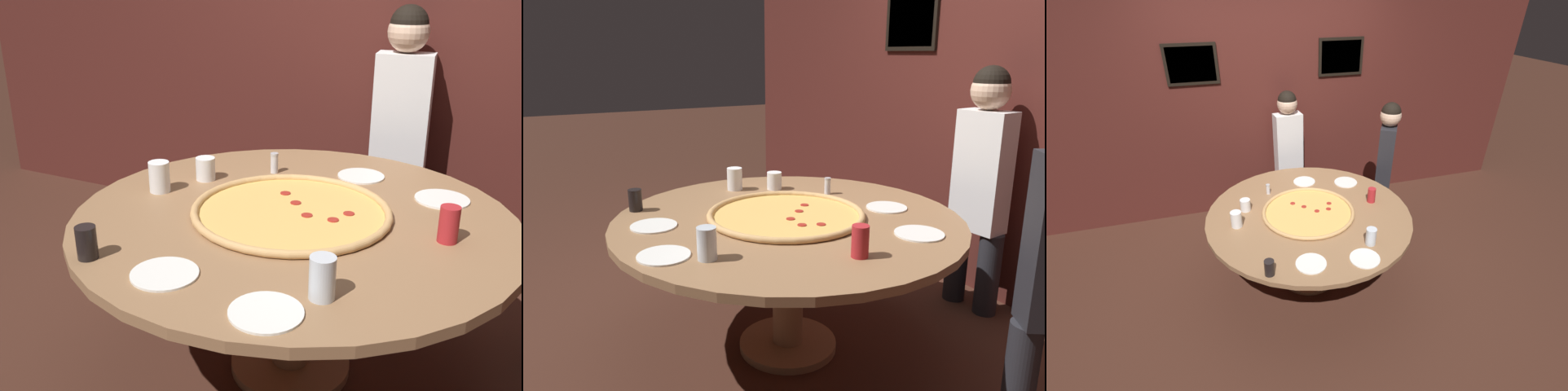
{
  "view_description": "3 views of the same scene",
  "coord_description": "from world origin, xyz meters",
  "views": [
    {
      "loc": [
        0.82,
        -1.96,
        1.65
      ],
      "look_at": [
        -0.09,
        -0.1,
        0.84
      ],
      "focal_mm": 40.0,
      "sensor_mm": 36.0,
      "label": 1
    },
    {
      "loc": [
        2.14,
        -1.17,
        1.54
      ],
      "look_at": [
        -0.09,
        0.02,
        0.83
      ],
      "focal_mm": 35.0,
      "sensor_mm": 36.0,
      "label": 2
    },
    {
      "loc": [
        -0.72,
        -2.4,
        2.41
      ],
      "look_at": [
        -0.01,
        0.03,
        0.89
      ],
      "focal_mm": 24.0,
      "sensor_mm": 36.0,
      "label": 3
    }
  ],
  "objects": [
    {
      "name": "drink_cup_centre_back",
      "position": [
        -0.52,
        0.19,
        0.79
      ],
      "size": [
        0.09,
        0.09,
        0.1
      ],
      "primitive_type": "cylinder",
      "color": "white",
      "rests_on": "dining_table"
    },
    {
      "name": "dining_table",
      "position": [
        0.0,
        0.0,
        0.63
      ],
      "size": [
        1.75,
        1.75,
        0.74
      ],
      "color": "#936B47",
      "rests_on": "ground_plane"
    },
    {
      "name": "diner_far_right",
      "position": [
        0.12,
        1.23,
        0.84
      ],
      "size": [
        0.38,
        0.22,
        1.47
      ],
      "rotation": [
        0.0,
        0.0,
        -3.04
      ],
      "color": "#232328",
      "rests_on": "ground_plane"
    },
    {
      "name": "white_plate_left_side",
      "position": [
        0.21,
        -0.69,
        0.74
      ],
      "size": [
        0.22,
        0.22,
        0.01
      ],
      "primitive_type": "cylinder",
      "color": "white",
      "rests_on": "dining_table"
    },
    {
      "name": "ground_plane",
      "position": [
        0.0,
        0.0,
        0.0
      ],
      "size": [
        24.0,
        24.0,
        0.0
      ],
      "primitive_type": "plane",
      "color": "#422319"
    },
    {
      "name": "condiment_shaker",
      "position": [
        -0.27,
        0.41,
        0.79
      ],
      "size": [
        0.04,
        0.04,
        0.1
      ],
      "color": "silver",
      "rests_on": "dining_table"
    },
    {
      "name": "drink_cup_far_left",
      "position": [
        -0.62,
        -0.03,
        0.81
      ],
      "size": [
        0.09,
        0.09,
        0.13
      ],
      "primitive_type": "cylinder",
      "color": "white",
      "rests_on": "dining_table"
    },
    {
      "name": "giant_pizza",
      "position": [
        -0.01,
        -0.01,
        0.75
      ],
      "size": [
        0.8,
        0.8,
        0.03
      ],
      "color": "#EAB75B",
      "rests_on": "dining_table"
    },
    {
      "name": "drink_cup_front_edge",
      "position": [
        0.59,
        0.01,
        0.81
      ],
      "size": [
        0.07,
        0.07,
        0.13
      ],
      "primitive_type": "cylinder",
      "color": "#B22328",
      "rests_on": "dining_table"
    },
    {
      "name": "drink_cup_beside_pizza",
      "position": [
        -0.47,
        -0.65,
        0.8
      ],
      "size": [
        0.07,
        0.07,
        0.12
      ],
      "primitive_type": "cylinder",
      "color": "black",
      "rests_on": "dining_table"
    },
    {
      "name": "white_plate_beside_cup",
      "position": [
        0.5,
        0.41,
        0.74
      ],
      "size": [
        0.23,
        0.23,
        0.01
      ],
      "primitive_type": "cylinder",
      "color": "white",
      "rests_on": "dining_table"
    },
    {
      "name": "white_plate_right_side",
      "position": [
        0.11,
        0.54,
        0.74
      ],
      "size": [
        0.22,
        0.22,
        0.01
      ],
      "primitive_type": "cylinder",
      "color": "white",
      "rests_on": "dining_table"
    },
    {
      "name": "white_plate_far_back",
      "position": [
        -0.17,
        -0.63,
        0.74
      ],
      "size": [
        0.22,
        0.22,
        0.01
      ],
      "primitive_type": "cylinder",
      "color": "white",
      "rests_on": "dining_table"
    },
    {
      "name": "back_wall",
      "position": [
        0.0,
        1.47,
        1.3
      ],
      "size": [
        6.4,
        0.08,
        2.6
      ],
      "color": "#4C1E19",
      "rests_on": "ground_plane"
    },
    {
      "name": "drink_cup_near_left",
      "position": [
        0.32,
        -0.54,
        0.81
      ],
      "size": [
        0.08,
        0.08,
        0.14
      ],
      "primitive_type": "cylinder",
      "color": "silver",
      "rests_on": "dining_table"
    }
  ]
}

